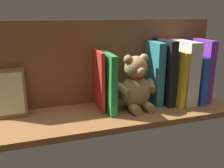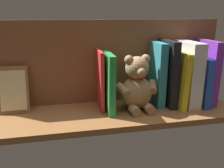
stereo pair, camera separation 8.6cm
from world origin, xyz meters
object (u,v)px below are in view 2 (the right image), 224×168
teddy_bear (137,86)px  picture_frame_leaning (13,90)px  book_0 (206,72)px  dictionary_thick_white (187,73)px

teddy_bear → picture_frame_leaning: teddy_bear is taller
book_0 → picture_frame_leaning: book_0 is taller
teddy_bear → book_0: bearing=178.9°
dictionary_thick_white → picture_frame_leaning: 66.52cm
book_0 → picture_frame_leaning: bearing=-3.4°
dictionary_thick_white → picture_frame_leaning: bearing=-4.3°
picture_frame_leaning → teddy_bear: bearing=171.8°
dictionary_thick_white → picture_frame_leaning: (66.20, -4.99, -4.09)cm
teddy_bear → dictionary_thick_white: bearing=179.0°
book_0 → picture_frame_leaning: 74.93cm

